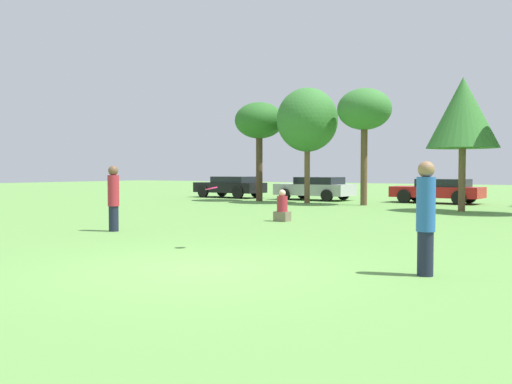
% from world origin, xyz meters
% --- Properties ---
extents(ground_plane, '(120.00, 120.00, 0.00)m').
position_xyz_m(ground_plane, '(0.00, 0.00, 0.00)').
color(ground_plane, '#5B8E42').
extents(person_thrower, '(0.30, 0.30, 1.72)m').
position_xyz_m(person_thrower, '(-5.45, 3.19, 0.90)').
color(person_thrower, '#191E33').
rests_on(person_thrower, ground).
extents(person_catcher, '(0.28, 0.28, 1.74)m').
position_xyz_m(person_catcher, '(3.24, 1.35, 0.91)').
color(person_catcher, '#191E33').
rests_on(person_catcher, ground).
extents(frisbee, '(0.25, 0.25, 0.08)m').
position_xyz_m(frisbee, '(-1.26, 1.92, 1.24)').
color(frisbee, '#F21E72').
extents(bystander_sitting, '(0.45, 0.37, 1.00)m').
position_xyz_m(bystander_sitting, '(-3.20, 8.12, 0.41)').
color(bystander_sitting, '#726651').
rests_on(bystander_sitting, ground).
extents(tree_0, '(2.56, 2.56, 5.14)m').
position_xyz_m(tree_0, '(-10.10, 17.60, 4.12)').
color(tree_0, '#473323').
rests_on(tree_0, ground).
extents(tree_1, '(2.98, 2.98, 5.62)m').
position_xyz_m(tree_1, '(-7.14, 17.31, 4.04)').
color(tree_1, brown).
rests_on(tree_1, ground).
extents(tree_2, '(2.47, 2.47, 5.35)m').
position_xyz_m(tree_2, '(-4.16, 17.23, 4.33)').
color(tree_2, brown).
rests_on(tree_2, ground).
extents(tree_3, '(2.76, 2.76, 5.23)m').
position_xyz_m(tree_3, '(0.53, 15.63, 3.83)').
color(tree_3, brown).
rests_on(tree_3, ground).
extents(parked_car_black, '(4.30, 2.13, 1.24)m').
position_xyz_m(parked_car_black, '(-13.58, 19.92, 0.68)').
color(parked_car_black, black).
rests_on(parked_car_black, ground).
extents(parked_car_silver, '(4.24, 2.24, 1.24)m').
position_xyz_m(parked_car_silver, '(-8.08, 20.08, 0.66)').
color(parked_car_silver, '#B2B2B7').
rests_on(parked_car_silver, ground).
extents(parked_car_red, '(4.33, 2.11, 1.19)m').
position_xyz_m(parked_car_red, '(-1.71, 20.70, 0.64)').
color(parked_car_red, red).
rests_on(parked_car_red, ground).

